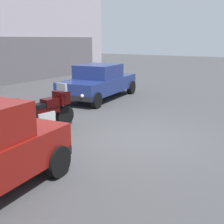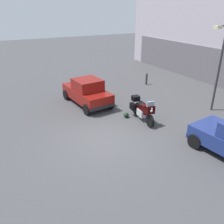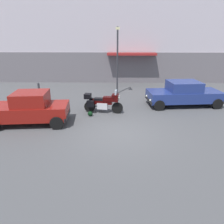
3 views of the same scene
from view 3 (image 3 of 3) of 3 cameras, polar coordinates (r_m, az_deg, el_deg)
name	(u,v)px [view 3 (image 3 of 3)]	position (r m, az deg, el deg)	size (l,w,h in m)	color
ground_plane	(119,133)	(9.66, 2.04, -5.75)	(80.00, 80.00, 0.00)	#424244
building_facade_rear	(119,14)	(21.23, 1.87, 25.17)	(29.46, 3.40, 12.39)	#B2A8B2
motorcycle	(103,102)	(12.04, -2.60, 2.68)	(2.26, 0.88, 1.36)	black
helmet	(90,114)	(11.69, -5.96, -0.44)	(0.28, 0.28, 0.28)	black
car_hatchback_near	(30,109)	(11.17, -21.48, 0.89)	(3.98, 2.11, 1.64)	maroon
car_sedan_far	(184,94)	(14.02, 18.90, 4.78)	(4.70, 2.33, 1.56)	navy
streetlamp_curbside	(117,54)	(15.82, 1.49, 15.39)	(0.28, 0.94, 4.84)	#2D2D33
bollard_curbside	(39,88)	(16.95, -19.31, 6.16)	(0.16, 0.16, 0.91)	#333338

